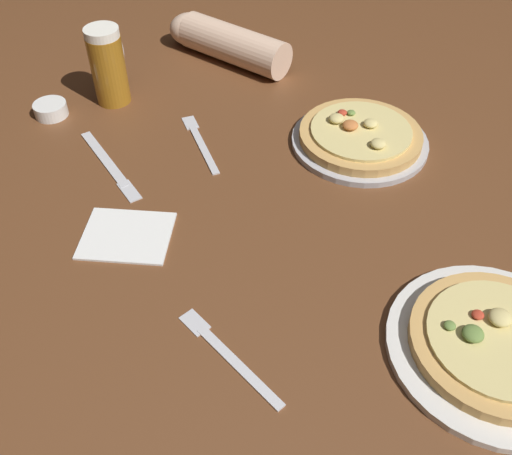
# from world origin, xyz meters

# --- Properties ---
(ground_plane) EXTENTS (2.40, 2.40, 0.03)m
(ground_plane) POSITION_xyz_m (0.00, 0.00, -0.01)
(ground_plane) COLOR brown
(pizza_plate_near) EXTENTS (0.29, 0.29, 0.05)m
(pizza_plate_near) POSITION_xyz_m (0.34, -0.20, 0.02)
(pizza_plate_near) COLOR silver
(pizza_plate_near) RESTS_ON ground_plane
(pizza_plate_far) EXTENTS (0.26, 0.26, 0.05)m
(pizza_plate_far) POSITION_xyz_m (0.19, 0.26, 0.02)
(pizza_plate_far) COLOR #B2B2B7
(pizza_plate_far) RESTS_ON ground_plane
(beer_mug_dark) EXTENTS (0.07, 0.13, 0.16)m
(beer_mug_dark) POSITION_xyz_m (-0.33, 0.40, 0.08)
(beer_mug_dark) COLOR #9E6619
(beer_mug_dark) RESTS_ON ground_plane
(ramekin_sauce) EXTENTS (0.07, 0.07, 0.03)m
(ramekin_sauce) POSITION_xyz_m (-0.44, 0.33, 0.01)
(ramekin_sauce) COLOR white
(ramekin_sauce) RESTS_ON ground_plane
(napkin_folded) EXTENTS (0.15, 0.12, 0.01)m
(napkin_folded) POSITION_xyz_m (-0.21, -0.01, 0.00)
(napkin_folded) COLOR white
(napkin_folded) RESTS_ON ground_plane
(fork_left) EXTENTS (0.10, 0.19, 0.01)m
(fork_left) POSITION_xyz_m (-0.12, 0.25, 0.00)
(fork_left) COLOR silver
(fork_left) RESTS_ON ground_plane
(knife_right) EXTENTS (0.16, 0.20, 0.01)m
(knife_right) POSITION_xyz_m (-0.28, 0.17, 0.00)
(knife_right) COLOR silver
(knife_right) RESTS_ON ground_plane
(fork_spare) EXTENTS (0.16, 0.15, 0.01)m
(fork_spare) POSITION_xyz_m (-0.02, -0.23, 0.00)
(fork_spare) COLOR silver
(fork_spare) RESTS_ON ground_plane
(diner_arm) EXTENTS (0.30, 0.22, 0.08)m
(diner_arm) POSITION_xyz_m (-0.11, 0.59, 0.04)
(diner_arm) COLOR beige
(diner_arm) RESTS_ON ground_plane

